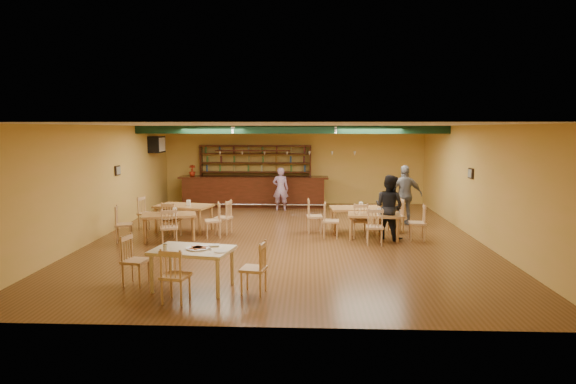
{
  "coord_description": "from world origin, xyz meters",
  "views": [
    {
      "loc": [
        0.56,
        -12.82,
        2.91
      ],
      "look_at": [
        -0.0,
        0.6,
        1.15
      ],
      "focal_mm": 30.32,
      "sensor_mm": 36.0,
      "label": 1
    }
  ],
  "objects_px": {
    "near_table": "(193,269)",
    "patron_right_a": "(389,207)",
    "bar_counter": "(254,192)",
    "dining_table_a": "(184,218)",
    "dining_table_c": "(169,227)",
    "dining_table_d": "(374,226)",
    "patron_bar": "(281,189)",
    "dining_table_b": "(355,220)"
  },
  "relations": [
    {
      "from": "patron_right_a",
      "to": "dining_table_b",
      "type": "bearing_deg",
      "value": -3.7
    },
    {
      "from": "dining_table_a",
      "to": "dining_table_d",
      "type": "bearing_deg",
      "value": 6.11
    },
    {
      "from": "near_table",
      "to": "patron_right_a",
      "type": "xyz_separation_m",
      "value": [
        4.23,
        4.27,
        0.48
      ]
    },
    {
      "from": "dining_table_d",
      "to": "near_table",
      "type": "bearing_deg",
      "value": -127.02
    },
    {
      "from": "dining_table_a",
      "to": "dining_table_d",
      "type": "xyz_separation_m",
      "value": [
        5.26,
        -0.73,
        -0.04
      ]
    },
    {
      "from": "dining_table_a",
      "to": "patron_right_a",
      "type": "bearing_deg",
      "value": 6.99
    },
    {
      "from": "dining_table_c",
      "to": "bar_counter",
      "type": "bearing_deg",
      "value": 57.92
    },
    {
      "from": "bar_counter",
      "to": "dining_table_b",
      "type": "distance_m",
      "value": 5.55
    },
    {
      "from": "dining_table_a",
      "to": "patron_right_a",
      "type": "xyz_separation_m",
      "value": [
        5.66,
        -0.7,
        0.47
      ]
    },
    {
      "from": "dining_table_b",
      "to": "patron_bar",
      "type": "height_order",
      "value": "patron_bar"
    },
    {
      "from": "dining_table_a",
      "to": "dining_table_b",
      "type": "bearing_deg",
      "value": 15.22
    },
    {
      "from": "dining_table_b",
      "to": "patron_bar",
      "type": "xyz_separation_m",
      "value": [
        -2.32,
        3.58,
        0.42
      ]
    },
    {
      "from": "patron_bar",
      "to": "bar_counter",
      "type": "bearing_deg",
      "value": -36.81
    },
    {
      "from": "bar_counter",
      "to": "dining_table_d",
      "type": "xyz_separation_m",
      "value": [
        3.77,
        -5.24,
        -0.23
      ]
    },
    {
      "from": "patron_right_a",
      "to": "dining_table_a",
      "type": "bearing_deg",
      "value": 34.28
    },
    {
      "from": "bar_counter",
      "to": "patron_bar",
      "type": "distance_m",
      "value": 1.35
    },
    {
      "from": "bar_counter",
      "to": "patron_right_a",
      "type": "bearing_deg",
      "value": -51.32
    },
    {
      "from": "near_table",
      "to": "patron_bar",
      "type": "height_order",
      "value": "patron_bar"
    },
    {
      "from": "dining_table_d",
      "to": "bar_counter",
      "type": "bearing_deg",
      "value": 130.82
    },
    {
      "from": "dining_table_b",
      "to": "bar_counter",
      "type": "bearing_deg",
      "value": 123.32
    },
    {
      "from": "dining_table_b",
      "to": "near_table",
      "type": "relative_size",
      "value": 1.01
    },
    {
      "from": "dining_table_c",
      "to": "dining_table_d",
      "type": "xyz_separation_m",
      "value": [
        5.39,
        0.32,
        -0.01
      ]
    },
    {
      "from": "dining_table_a",
      "to": "near_table",
      "type": "bearing_deg",
      "value": -59.9
    },
    {
      "from": "dining_table_a",
      "to": "patron_bar",
      "type": "bearing_deg",
      "value": 69.44
    },
    {
      "from": "near_table",
      "to": "patron_bar",
      "type": "relative_size",
      "value": 0.91
    },
    {
      "from": "bar_counter",
      "to": "near_table",
      "type": "relative_size",
      "value": 3.94
    },
    {
      "from": "dining_table_b",
      "to": "dining_table_c",
      "type": "distance_m",
      "value": 5.12
    },
    {
      "from": "patron_bar",
      "to": "patron_right_a",
      "type": "xyz_separation_m",
      "value": [
        3.12,
        -4.38,
        0.08
      ]
    },
    {
      "from": "dining_table_b",
      "to": "patron_bar",
      "type": "distance_m",
      "value": 4.29
    },
    {
      "from": "dining_table_d",
      "to": "patron_bar",
      "type": "height_order",
      "value": "patron_bar"
    },
    {
      "from": "bar_counter",
      "to": "patron_right_a",
      "type": "relative_size",
      "value": 3.25
    },
    {
      "from": "dining_table_a",
      "to": "dining_table_c",
      "type": "bearing_deg",
      "value": -82.87
    },
    {
      "from": "near_table",
      "to": "dining_table_d",
      "type": "bearing_deg",
      "value": 58.34
    },
    {
      "from": "dining_table_d",
      "to": "patron_right_a",
      "type": "height_order",
      "value": "patron_right_a"
    },
    {
      "from": "dining_table_c",
      "to": "near_table",
      "type": "relative_size",
      "value": 0.98
    },
    {
      "from": "bar_counter",
      "to": "patron_right_a",
      "type": "xyz_separation_m",
      "value": [
        4.17,
        -5.21,
        0.29
      ]
    },
    {
      "from": "dining_table_c",
      "to": "patron_right_a",
      "type": "bearing_deg",
      "value": -12.41
    },
    {
      "from": "bar_counter",
      "to": "patron_right_a",
      "type": "height_order",
      "value": "patron_right_a"
    },
    {
      "from": "dining_table_a",
      "to": "patron_bar",
      "type": "height_order",
      "value": "patron_bar"
    },
    {
      "from": "patron_bar",
      "to": "near_table",
      "type": "bearing_deg",
      "value": 84.09
    },
    {
      "from": "bar_counter",
      "to": "dining_table_a",
      "type": "distance_m",
      "value": 4.76
    },
    {
      "from": "bar_counter",
      "to": "dining_table_c",
      "type": "relative_size",
      "value": 4.01
    }
  ]
}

